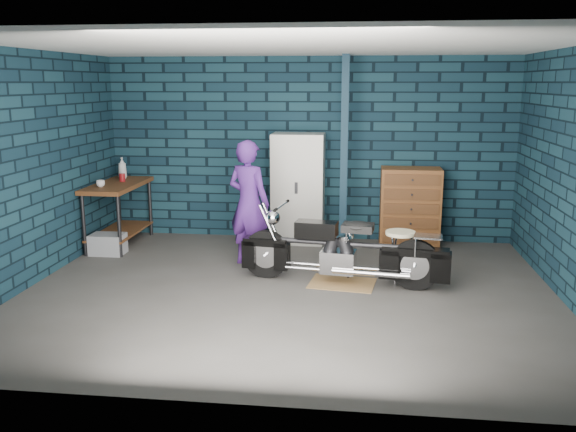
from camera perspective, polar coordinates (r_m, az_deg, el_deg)
name	(u,v)px	position (r m, az deg, el deg)	size (l,w,h in m)	color
ground	(288,292)	(6.97, 0.01, -7.10)	(6.00, 6.00, 0.00)	#43413E
room_walls	(294,120)	(7.13, 0.54, 9.00)	(6.02, 5.01, 2.71)	black
support_post	(344,154)	(8.53, 5.27, 5.78)	(0.10, 0.10, 2.70)	#122939
workbench	(119,214)	(9.16, -15.53, 0.16)	(0.60, 1.40, 0.91)	#5A2F1B
drip_mat	(342,283)	(7.27, 5.10, -6.28)	(0.75, 0.57, 0.01)	olive
motorcycle	(343,246)	(7.14, 5.17, -2.80)	(2.09, 0.57, 0.92)	black
person	(249,203)	(7.82, -3.69, 1.21)	(0.59, 0.39, 1.62)	#491F76
storage_bin	(108,244)	(8.77, -16.51, -2.54)	(0.45, 0.32, 0.28)	gray
locker	(298,189)	(8.93, 0.95, 2.58)	(0.75, 0.54, 1.61)	beige
tool_chest	(410,207)	(8.95, 11.34, 0.82)	(0.85, 0.47, 1.13)	brown
shop_stool	(399,257)	(7.28, 10.39, -3.84)	(0.35, 0.35, 0.63)	beige
cup_a	(101,184)	(8.81, -17.14, 2.92)	(0.12, 0.12, 0.09)	beige
mug_red	(122,177)	(9.21, -15.25, 3.50)	(0.09, 0.09, 0.12)	maroon
bottle	(122,168)	(9.49, -15.24, 4.37)	(0.12, 0.12, 0.32)	gray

